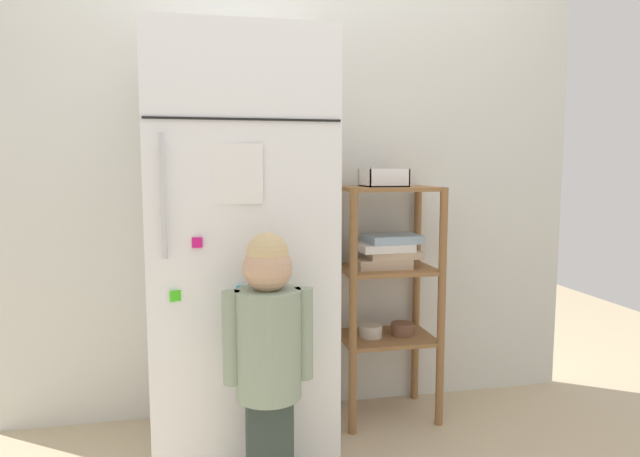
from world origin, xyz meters
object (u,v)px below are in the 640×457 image
(pantry_shelf_unit, at_px, (387,275))
(fruit_bin, at_px, (384,179))
(refrigerator, at_px, (241,248))
(child_standing, at_px, (268,343))

(pantry_shelf_unit, xyz_separation_m, fruit_bin, (-0.02, 0.02, 0.44))
(fruit_bin, bearing_deg, pantry_shelf_unit, -54.55)
(refrigerator, height_order, fruit_bin, refrigerator)
(pantry_shelf_unit, distance_m, fruit_bin, 0.44)
(refrigerator, relative_size, child_standing, 1.76)
(fruit_bin, bearing_deg, refrigerator, -165.86)
(refrigerator, bearing_deg, pantry_shelf_unit, 12.07)
(pantry_shelf_unit, relative_size, fruit_bin, 5.73)
(child_standing, xyz_separation_m, fruit_bin, (0.61, 0.62, 0.54))
(child_standing, distance_m, pantry_shelf_unit, 0.86)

